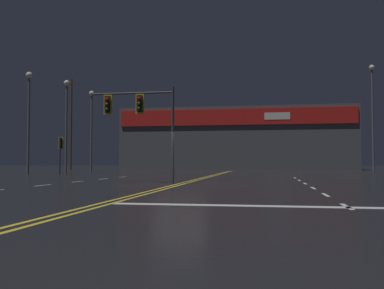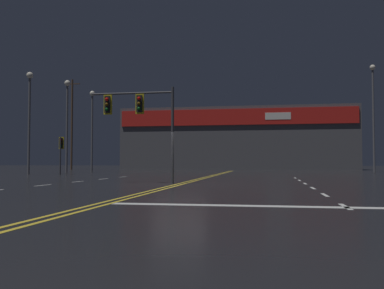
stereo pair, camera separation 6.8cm
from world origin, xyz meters
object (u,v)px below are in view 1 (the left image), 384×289
traffic_signal_corner_northwest (60,147)px  streetlight_near_left (29,108)px  streetlight_far_right (372,105)px  streetlight_near_right (66,113)px  streetlight_median_approach (91,119)px  traffic_signal_median (138,111)px

traffic_signal_corner_northwest → streetlight_near_left: 4.69m
streetlight_near_left → streetlight_far_right: 33.00m
streetlight_near_left → streetlight_near_right: size_ratio=0.99×
streetlight_median_approach → streetlight_far_right: (28.98, 2.84, 1.27)m
streetlight_near_left → streetlight_median_approach: size_ratio=1.01×
streetlight_near_left → streetlight_median_approach: bearing=80.6°
traffic_signal_corner_northwest → streetlight_near_right: streetlight_near_right is taller
traffic_signal_median → streetlight_median_approach: (-12.05, 22.61, 2.02)m
streetlight_near_left → streetlight_far_right: bearing=22.1°
streetlight_median_approach → streetlight_near_left: bearing=-99.4°
streetlight_far_right → streetlight_near_right: bearing=-165.1°
traffic_signal_median → streetlight_near_right: (-12.45, 17.64, 2.14)m
traffic_signal_corner_northwest → streetlight_near_right: (-2.04, 5.13, 3.43)m
traffic_signal_median → streetlight_near_right: streetlight_near_right is taller
traffic_signal_median → streetlight_far_right: streetlight_far_right is taller
streetlight_near_right → streetlight_median_approach: bearing=85.4°
streetlight_far_right → traffic_signal_corner_northwest: bearing=-154.7°
streetlight_near_right → streetlight_far_right: bearing=14.9°
traffic_signal_corner_northwest → traffic_signal_median: bearing=-50.2°
streetlight_near_left → streetlight_median_approach: 9.67m
streetlight_near_left → streetlight_near_right: streetlight_near_right is taller
streetlight_near_left → streetlight_near_right: (1.18, 4.57, 0.06)m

